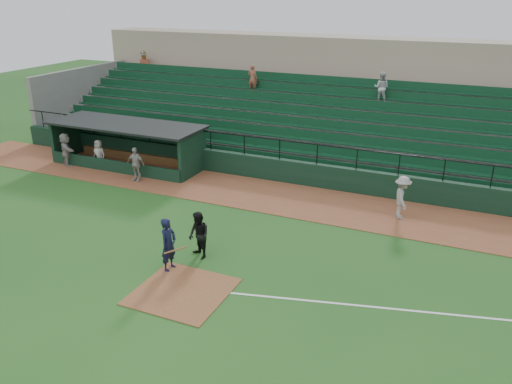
% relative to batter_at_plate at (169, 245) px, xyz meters
% --- Properties ---
extents(ground, '(90.00, 90.00, 0.00)m').
position_rel_batter_at_plate_xyz_m(ground, '(1.18, -0.10, -0.99)').
color(ground, '#20511A').
rests_on(ground, ground).
extents(warning_track, '(40.00, 4.00, 0.03)m').
position_rel_batter_at_plate_xyz_m(warning_track, '(1.18, 7.90, -0.97)').
color(warning_track, brown).
rests_on(warning_track, ground).
extents(home_plate_dirt, '(3.00, 3.00, 0.03)m').
position_rel_batter_at_plate_xyz_m(home_plate_dirt, '(1.18, -1.10, -0.97)').
color(home_plate_dirt, brown).
rests_on(home_plate_dirt, ground).
extents(foul_line, '(17.49, 4.44, 0.01)m').
position_rel_batter_at_plate_xyz_m(foul_line, '(9.18, 1.10, -0.98)').
color(foul_line, white).
rests_on(foul_line, ground).
extents(stadium_structure, '(38.00, 13.08, 6.40)m').
position_rel_batter_at_plate_xyz_m(stadium_structure, '(1.18, 16.36, 1.32)').
color(stadium_structure, black).
rests_on(stadium_structure, ground).
extents(dugout, '(8.90, 3.20, 2.42)m').
position_rel_batter_at_plate_xyz_m(dugout, '(-8.57, 9.46, 0.34)').
color(dugout, black).
rests_on(dugout, ground).
extents(batter_at_plate, '(1.04, 0.74, 1.98)m').
position_rel_batter_at_plate_xyz_m(batter_at_plate, '(0.00, 0.00, 0.00)').
color(batter_at_plate, black).
rests_on(batter_at_plate, ground).
extents(umpire, '(1.10, 1.03, 1.79)m').
position_rel_batter_at_plate_xyz_m(umpire, '(0.51, 1.23, -0.09)').
color(umpire, black).
rests_on(umpire, ground).
extents(runner, '(1.07, 1.39, 1.90)m').
position_rel_batter_at_plate_xyz_m(runner, '(6.75, 7.86, -0.01)').
color(runner, '#9D9893').
rests_on(runner, warning_track).
extents(dugout_player_a, '(1.05, 0.47, 1.77)m').
position_rel_batter_at_plate_xyz_m(dugout_player_a, '(-6.61, 7.09, -0.07)').
color(dugout_player_a, '#A7A19D').
rests_on(dugout_player_a, warning_track).
extents(dugout_player_b, '(0.82, 0.56, 1.61)m').
position_rel_batter_at_plate_xyz_m(dugout_player_b, '(-9.66, 7.91, -0.15)').
color(dugout_player_b, '#A9A49E').
rests_on(dugout_player_b, warning_track).
extents(dugout_player_c, '(1.73, 1.43, 1.86)m').
position_rel_batter_at_plate_xyz_m(dugout_player_c, '(-11.70, 7.54, -0.03)').
color(dugout_player_c, '#A9A39E').
rests_on(dugout_player_c, warning_track).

